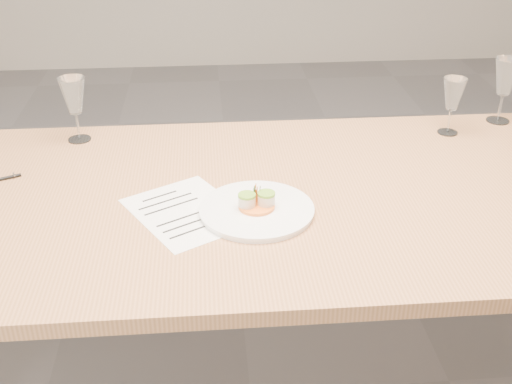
{
  "coord_description": "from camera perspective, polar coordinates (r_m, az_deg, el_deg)",
  "views": [
    {
      "loc": [
        -0.11,
        -1.51,
        1.59
      ],
      "look_at": [
        0.01,
        -0.09,
        0.8
      ],
      "focal_mm": 45.0,
      "sensor_mm": 36.0,
      "label": 1
    }
  ],
  "objects": [
    {
      "name": "wine_glass_0",
      "position": [
        2.07,
        -15.91,
        8.12
      ],
      "size": [
        0.08,
        0.08,
        0.21
      ],
      "color": "white",
      "rests_on": "dining_table"
    },
    {
      "name": "dinner_plate",
      "position": [
        1.64,
        0.07,
        -1.51
      ],
      "size": [
        0.3,
        0.3,
        0.08
      ],
      "rotation": [
        0.0,
        0.0,
        0.27
      ],
      "color": "white",
      "rests_on": "dining_table"
    },
    {
      "name": "recipe_sheet",
      "position": [
        1.66,
        -6.12,
        -1.73
      ],
      "size": [
        0.37,
        0.39,
        0.0
      ],
      "rotation": [
        0.0,
        0.0,
        0.53
      ],
      "color": "white",
      "rests_on": "dining_table"
    },
    {
      "name": "dining_table",
      "position": [
        1.77,
        -0.59,
        -2.0
      ],
      "size": [
        2.4,
        1.0,
        0.75
      ],
      "color": "#B67E4F",
      "rests_on": "ground"
    },
    {
      "name": "wine_glass_2",
      "position": [
        2.29,
        21.33,
        9.43
      ],
      "size": [
        0.09,
        0.09,
        0.22
      ],
      "color": "white",
      "rests_on": "dining_table"
    },
    {
      "name": "wine_glass_1",
      "position": [
        2.14,
        17.12,
        8.22
      ],
      "size": [
        0.07,
        0.07,
        0.18
      ],
      "color": "white",
      "rests_on": "dining_table"
    }
  ]
}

